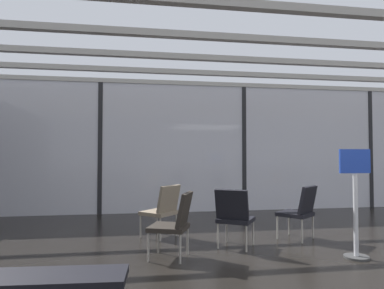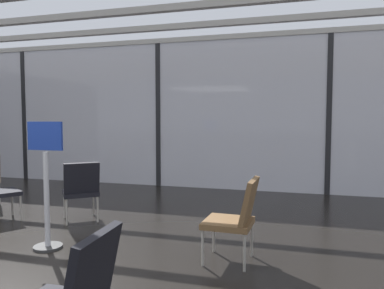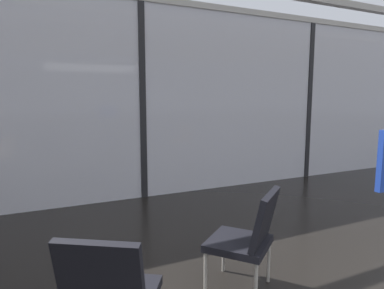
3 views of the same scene
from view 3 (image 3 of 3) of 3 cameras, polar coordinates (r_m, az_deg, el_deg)
glass_curtain_wall at (r=5.42m, az=-8.57°, el=7.11°), size 14.00×0.08×3.09m
window_mullion_1 at (r=5.42m, az=-8.57°, el=7.11°), size 0.10×0.12×3.09m
window_mullion_2 at (r=7.24m, az=19.23°, el=6.89°), size 0.10×0.12×3.09m
parked_airplane at (r=10.53m, az=-17.80°, el=10.00°), size 11.39×4.17×4.17m
lounge_chair_2 at (r=2.87m, az=9.75°, el=-14.92°), size 0.70×0.71×0.87m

